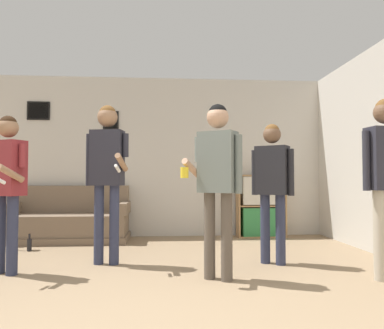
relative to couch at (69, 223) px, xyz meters
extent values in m
cube|color=beige|center=(1.26, 0.42, 1.06)|extent=(8.25, 0.06, 2.70)
cube|color=black|center=(0.58, 0.38, 1.67)|extent=(0.26, 0.02, 0.32)
cube|color=#B2B2BC|center=(0.58, 0.37, 1.67)|extent=(0.22, 0.01, 0.27)
cube|color=black|center=(-0.62, 0.38, 1.82)|extent=(0.37, 0.02, 0.31)
cube|color=#B2B2BC|center=(-0.62, 0.37, 1.82)|extent=(0.33, 0.01, 0.27)
cube|color=#7A6651|center=(0.00, -0.05, -0.24)|extent=(1.85, 0.80, 0.10)
cube|color=#7A6651|center=(0.00, -0.05, -0.03)|extent=(1.79, 0.74, 0.32)
cube|color=#7A6651|center=(0.00, 0.28, 0.35)|extent=(1.79, 0.14, 0.44)
cube|color=#7A6651|center=(-0.86, -0.05, 0.22)|extent=(0.12, 0.74, 0.18)
cube|color=#7A6651|center=(0.86, -0.05, 0.22)|extent=(0.12, 0.74, 0.18)
cube|color=#A87F51|center=(2.71, 0.20, 0.23)|extent=(0.02, 0.30, 1.04)
cube|color=#A87F51|center=(3.49, 0.20, 0.23)|extent=(0.02, 0.30, 1.04)
cube|color=#A87F51|center=(3.10, 0.34, 0.23)|extent=(0.80, 0.01, 1.04)
cube|color=#A87F51|center=(3.10, 0.20, -0.27)|extent=(0.75, 0.30, 0.02)
cube|color=#A87F51|center=(3.10, 0.20, 0.74)|extent=(0.75, 0.30, 0.02)
cube|color=#A87F51|center=(3.10, 0.20, 0.23)|extent=(0.75, 0.30, 0.02)
cube|color=#338447|center=(3.10, 0.19, -0.03)|extent=(0.65, 0.26, 0.46)
cube|color=beige|center=(3.10, 0.19, 0.49)|extent=(0.65, 0.26, 0.46)
cylinder|color=#2D334C|center=(-0.20, -1.98, 0.11)|extent=(0.11, 0.11, 0.80)
cylinder|color=#2D334C|center=(-0.05, -2.07, 0.11)|extent=(0.11, 0.11, 0.80)
cube|color=maroon|center=(-0.13, -2.03, 0.79)|extent=(0.41, 0.35, 0.56)
sphere|color=#997051|center=(-0.13, -2.03, 1.21)|extent=(0.21, 0.21, 0.21)
sphere|color=#382314|center=(-0.13, -2.03, 1.25)|extent=(0.17, 0.17, 0.17)
cylinder|color=maroon|center=(0.06, -2.13, 0.91)|extent=(0.07, 0.07, 0.24)
cylinder|color=#997051|center=(0.00, -2.25, 0.73)|extent=(0.20, 0.29, 0.18)
cylinder|color=#2D334C|center=(0.74, -1.64, 0.16)|extent=(0.11, 0.11, 0.89)
cylinder|color=#2D334C|center=(0.92, -1.67, 0.16)|extent=(0.11, 0.11, 0.89)
cube|color=#282833|center=(0.83, -1.66, 0.92)|extent=(0.39, 0.26, 0.63)
sphere|color=#997051|center=(0.83, -1.66, 1.39)|extent=(0.23, 0.23, 0.23)
sphere|color=brown|center=(0.83, -1.66, 1.43)|extent=(0.20, 0.20, 0.20)
cylinder|color=#282833|center=(1.04, -1.69, 1.07)|extent=(0.07, 0.07, 0.27)
cylinder|color=#997051|center=(1.01, -1.84, 0.86)|extent=(0.12, 0.33, 0.20)
cylinder|color=white|center=(0.99, -1.99, 0.79)|extent=(0.06, 0.15, 0.09)
cylinder|color=#282833|center=(0.62, -1.62, 0.90)|extent=(0.07, 0.07, 0.60)
cylinder|color=brown|center=(1.92, -2.35, 0.13)|extent=(0.11, 0.11, 0.83)
cylinder|color=brown|center=(2.08, -2.45, 0.13)|extent=(0.11, 0.11, 0.83)
cube|color=slate|center=(2.00, -2.40, 0.84)|extent=(0.41, 0.36, 0.59)
sphere|color=tan|center=(2.00, -2.40, 1.28)|extent=(0.22, 0.22, 0.22)
sphere|color=black|center=(2.00, -2.40, 1.32)|extent=(0.18, 0.18, 0.18)
cylinder|color=slate|center=(2.18, -2.51, 0.82)|extent=(0.07, 0.07, 0.56)
cylinder|color=slate|center=(1.82, -2.28, 0.97)|extent=(0.07, 0.07, 0.25)
cylinder|color=tan|center=(1.74, -2.40, 0.78)|extent=(0.22, 0.29, 0.19)
cylinder|color=yellow|center=(1.67, -2.52, 0.74)|extent=(0.08, 0.08, 0.10)
cylinder|color=#2D334C|center=(2.65, -1.72, 0.11)|extent=(0.11, 0.11, 0.79)
cylinder|color=#2D334C|center=(2.79, -1.83, 0.11)|extent=(0.11, 0.11, 0.79)
cube|color=#232328|center=(2.72, -1.78, 0.78)|extent=(0.41, 0.37, 0.56)
sphere|color=brown|center=(2.72, -1.78, 1.19)|extent=(0.20, 0.20, 0.20)
sphere|color=brown|center=(2.72, -1.78, 1.23)|extent=(0.17, 0.17, 0.17)
cylinder|color=#232328|center=(2.90, -1.90, 0.76)|extent=(0.07, 0.07, 0.52)
cylinder|color=#232328|center=(2.54, -1.65, 0.76)|extent=(0.07, 0.07, 0.52)
cylinder|color=#B7AD99|center=(3.53, -2.54, 0.14)|extent=(0.11, 0.11, 0.86)
cylinder|color=#282833|center=(3.41, -2.55, 0.86)|extent=(0.07, 0.07, 0.57)
cylinder|color=black|center=(-0.33, -0.78, -0.21)|extent=(0.06, 0.06, 0.16)
cylinder|color=black|center=(-0.33, -0.78, -0.09)|extent=(0.03, 0.03, 0.07)
camera|label=1|loc=(1.48, -5.99, 0.68)|focal=35.00mm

